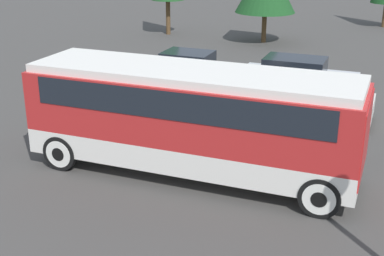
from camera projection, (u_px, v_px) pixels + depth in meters
The scene contains 5 objects.
ground_plane at pixel (192, 173), 15.03m from camera, with size 120.00×120.00×0.00m, color #423F3D.
tour_bus at pixel (195, 113), 14.37m from camera, with size 9.05×2.58×2.99m.
parked_car_near at pixel (305, 99), 19.16m from camera, with size 4.65×1.91×1.40m.
parked_car_mid at pixel (190, 68), 23.55m from camera, with size 4.06×1.88×1.37m.
parked_car_far at pixel (297, 75), 22.22m from camera, with size 4.76×1.87×1.43m.
Camera 1 is at (5.00, -12.67, 6.48)m, focal length 50.00 mm.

